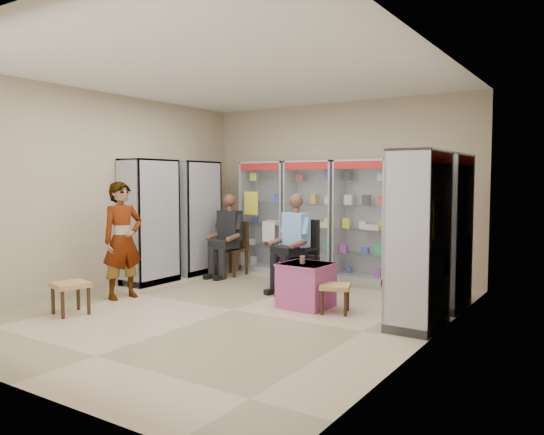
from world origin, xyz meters
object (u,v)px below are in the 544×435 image
Objects in this scene: cabinet_back_right at (363,221)px; cabinet_right_far at (445,232)px; seated_shopkeeper at (297,246)px; standing_man at (123,240)px; office_chair at (299,255)px; wooden_chair at (232,248)px; cabinet_left_near at (149,222)px; woven_stool_a at (335,299)px; woven_stool_b at (71,298)px; cabinet_back_mid at (312,219)px; cabinet_right_near at (419,239)px; cabinet_left_far at (195,218)px; cabinet_back_left at (267,216)px; pink_trunk at (306,285)px.

cabinet_back_right is 1.98m from cabinet_right_far.
seated_shopkeeper is 0.83× the size of standing_man.
wooden_chair is at bearing 175.14° from office_chair.
woven_stool_a is at bearing 87.87° from cabinet_left_near.
woven_stool_b is at bearing -118.30° from cabinet_back_right.
office_chair is 2.57m from standing_man.
seated_shopkeeper is (2.32, 0.75, -0.32)m from cabinet_left_near.
cabinet_back_mid is 1.00× the size of cabinet_right_near.
cabinet_right_far is at bearing 87.43° from cabinet_left_far.
cabinet_back_left is at bearing 180.00° from cabinet_back_mid.
office_chair reaches higher than woven_stool_a.
cabinet_back_right is 1.00× the size of cabinet_left_near.
cabinet_back_left reaches higher than office_chair.
cabinet_right_near is at bearing -5.20° from pink_trunk.
cabinet_back_right and cabinet_right_far have the same top height.
cabinet_right_far is (2.58, -1.13, 0.00)m from cabinet_back_mid.
office_chair is 1.46m from woven_stool_a.
standing_man reaches higher than seated_shopkeeper.
cabinet_back_mid is 1.50m from wooden_chair.
cabinet_back_right is at bearing 80.39° from seated_shopkeeper.
wooden_chair is at bearing 106.39° from cabinet_left_far.
cabinet_right_far is 1.46× the size of seated_shopkeeper.
cabinet_back_mid reaches higher than office_chair.
pink_trunk is (-1.52, 0.14, -0.71)m from cabinet_right_near.
cabinet_left_far is 1.00× the size of cabinet_left_near.
cabinet_right_near reaches higher than standing_man.
cabinet_left_near is at bearing -114.61° from cabinet_back_left.
pink_trunk is at bearing -63.19° from cabinet_back_mid.
cabinet_right_far reaches higher than woven_stool_a.
cabinet_back_mid is 1.00× the size of cabinet_right_far.
woven_stool_a is at bearing -27.10° from seated_shopkeeper.
wooden_chair reaches higher than woven_stool_a.
cabinet_left_near is 3.49m from woven_stool_a.
seated_shopkeeper reaches higher than woven_stool_b.
seated_shopkeeper is (0.00, -0.05, 0.15)m from office_chair.
cabinet_back_left is at bearing 155.39° from cabinet_left_near.
standing_man is at bearing -123.76° from seated_shopkeeper.
cabinet_right_near is 4.65m from cabinet_left_far.
woven_stool_a is (3.39, -1.23, -0.82)m from cabinet_left_far.
pink_trunk is (0.62, -0.86, -0.25)m from office_chair.
cabinet_left_far is 3.70m from woven_stool_a.
seated_shopkeeper is at bearing -77.87° from office_chair.
cabinet_left_far is at bearing -135.00° from cabinet_back_left.
seated_shopkeeper is at bearing 127.31° from pink_trunk.
cabinet_left_far and cabinet_left_near have the same top height.
office_chair is at bearing -70.36° from cabinet_back_mid.
woven_stool_a is (2.46, -2.16, -0.82)m from cabinet_back_left.
seated_shopkeeper is (-2.14, -0.15, -0.32)m from cabinet_right_far.
cabinet_back_left is 1.22× the size of standing_man.
cabinet_left_far is (-4.46, 0.20, 0.00)m from cabinet_right_far.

